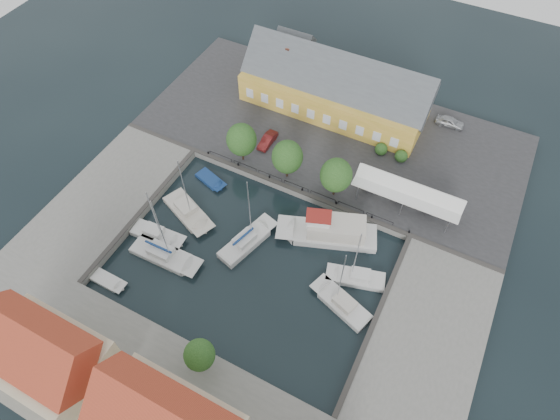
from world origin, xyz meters
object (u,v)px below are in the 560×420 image
at_px(tent_canopy, 408,193).
at_px(car_silver, 450,122).
at_px(east_boat_a, 357,278).
at_px(launch_sw, 109,282).
at_px(trawler, 331,232).
at_px(launch_nw, 211,181).
at_px(warehouse, 332,88).
at_px(east_boat_b, 342,304).
at_px(west_boat_b, 188,212).
at_px(west_boat_c, 157,235).
at_px(car_red, 268,140).
at_px(center_sailboat, 247,242).
at_px(west_boat_d, 165,256).

xyz_separation_m(tent_canopy, car_silver, (1.29, 17.84, -1.96)).
distance_m(east_boat_a, launch_sw, 29.81).
bearing_deg(trawler, launch_nw, 177.24).
distance_m(warehouse, launch_sw, 42.16).
relative_size(car_silver, launch_nw, 0.83).
distance_m(car_silver, trawler, 27.41).
height_order(tent_canopy, east_boat_a, east_boat_a).
xyz_separation_m(warehouse, car_silver, (17.89, 3.98, -2.70)).
bearing_deg(car_silver, tent_canopy, 173.36).
height_order(warehouse, east_boat_b, warehouse).
relative_size(trawler, west_boat_b, 1.14).
bearing_deg(west_boat_b, launch_nw, 93.67).
distance_m(west_boat_b, launch_nw, 6.20).
bearing_deg(warehouse, west_boat_c, -107.10).
xyz_separation_m(east_boat_b, launch_sw, (-26.01, -10.03, -0.17)).
bearing_deg(car_red, center_sailboat, -70.06).
distance_m(car_silver, center_sailboat, 36.28).
height_order(east_boat_b, west_boat_c, east_boat_b).
relative_size(warehouse, east_boat_a, 2.78).
distance_m(tent_canopy, car_silver, 17.99).
bearing_deg(east_boat_b, west_boat_c, -175.40).
height_order(west_boat_b, west_boat_d, west_boat_d).
distance_m(center_sailboat, launch_sw, 17.29).
bearing_deg(trawler, center_sailboat, -147.11).
bearing_deg(tent_canopy, west_boat_b, -151.54).
distance_m(car_silver, east_boat_b, 34.52).
relative_size(tent_canopy, car_red, 3.41).
height_order(east_boat_a, west_boat_c, east_boat_a).
distance_m(center_sailboat, east_boat_b, 14.19).
height_order(car_red, launch_nw, car_red).
xyz_separation_m(tent_canopy, trawler, (-6.84, -8.33, -2.67)).
distance_m(center_sailboat, trawler, 10.70).
bearing_deg(center_sailboat, car_silver, 61.85).
distance_m(west_boat_d, launch_nw, 13.22).
relative_size(warehouse, car_silver, 6.71).
xyz_separation_m(west_boat_b, west_boat_d, (1.20, -6.93, 0.01)).
relative_size(car_silver, west_boat_d, 0.34).
distance_m(car_red, west_boat_c, 21.05).
bearing_deg(car_silver, west_boat_b, 137.49).
height_order(trawler, west_boat_b, west_boat_b).
bearing_deg(warehouse, trawler, -66.26).
distance_m(west_boat_b, west_boat_c, 5.10).
bearing_deg(tent_canopy, west_boat_d, -139.33).
distance_m(east_boat_b, launch_sw, 27.88).
distance_m(car_silver, car_red, 27.73).
relative_size(center_sailboat, launch_sw, 2.58).
relative_size(west_boat_b, launch_sw, 2.51).
distance_m(car_red, west_boat_b, 15.97).
bearing_deg(car_red, launch_nw, -113.29).
bearing_deg(west_boat_b, warehouse, 72.78).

